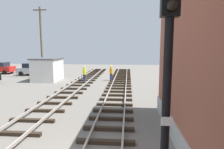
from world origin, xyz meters
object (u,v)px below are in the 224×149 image
object	(u,v)px
utility_pole_far	(41,41)
track_worker_foreground	(111,73)
signal_mast	(168,71)
parked_car_silver	(33,69)
track_worker_distant	(84,74)
control_hut	(48,69)
parked_car_red	(0,68)

from	to	relation	value
utility_pole_far	track_worker_foreground	distance (m)	10.31
signal_mast	parked_car_silver	bearing A→B (deg)	122.25
track_worker_distant	parked_car_silver	bearing A→B (deg)	152.30
signal_mast	control_hut	size ratio (longest dim) A/B	1.51
parked_car_red	parked_car_silver	bearing A→B (deg)	-11.94
track_worker_foreground	control_hut	bearing A→B (deg)	-175.96
parked_car_silver	parked_car_red	world-z (taller)	same
control_hut	parked_car_red	bearing A→B (deg)	151.04
utility_pole_far	track_worker_distant	xyz separation A→B (m)	(6.27, -2.56, -3.87)
track_worker_distant	control_hut	bearing A→B (deg)	176.27
control_hut	track_worker_distant	bearing A→B (deg)	-3.73
signal_mast	parked_car_red	bearing A→B (deg)	130.00
utility_pole_far	track_worker_foreground	xyz separation A→B (m)	(9.40, -1.71, -3.87)
parked_car_red	signal_mast	bearing A→B (deg)	-50.00
parked_car_silver	parked_car_red	xyz separation A→B (m)	(-5.89, 1.24, 0.00)
track_worker_foreground	track_worker_distant	world-z (taller)	same
parked_car_red	track_worker_foreground	distance (m)	18.38
utility_pole_far	track_worker_distant	size ratio (longest dim) A/B	4.93
signal_mast	control_hut	distance (m)	21.88
control_hut	track_worker_distant	world-z (taller)	control_hut
signal_mast	track_worker_foreground	size ratio (longest dim) A/B	3.07
signal_mast	track_worker_foreground	xyz separation A→B (m)	(-2.87, 19.55, -2.66)
signal_mast	utility_pole_far	xyz separation A→B (m)	(-12.26, 21.26, 1.22)
signal_mast	control_hut	xyz separation A→B (m)	(-10.62, 19.01, -2.20)
parked_car_silver	utility_pole_far	world-z (taller)	utility_pole_far
parked_car_red	utility_pole_far	bearing A→B (deg)	-21.38
track_worker_foreground	track_worker_distant	distance (m)	3.24
control_hut	track_worker_foreground	xyz separation A→B (m)	(7.75, 0.55, -0.46)
control_hut	parked_car_red	size ratio (longest dim) A/B	0.90
control_hut	utility_pole_far	size ratio (longest dim) A/B	0.41
track_worker_distant	signal_mast	bearing A→B (deg)	-72.24
parked_car_red	track_worker_foreground	size ratio (longest dim) A/B	2.25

